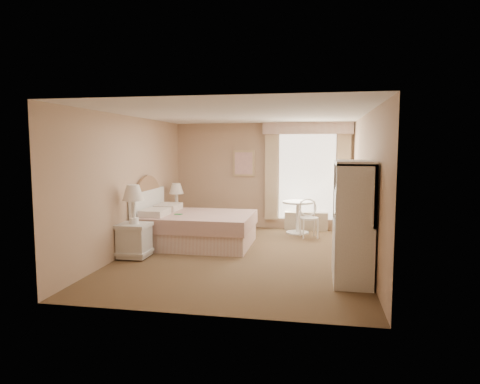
% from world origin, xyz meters
% --- Properties ---
extents(room, '(4.21, 5.51, 2.51)m').
position_xyz_m(room, '(0.00, 0.00, 1.25)').
color(room, brown).
rests_on(room, ground).
extents(window, '(2.05, 0.22, 2.51)m').
position_xyz_m(window, '(1.05, 2.65, 1.34)').
color(window, white).
rests_on(window, room).
extents(framed_art, '(0.52, 0.04, 0.62)m').
position_xyz_m(framed_art, '(-0.45, 2.71, 1.55)').
color(framed_art, tan).
rests_on(framed_art, room).
extents(bed, '(2.14, 1.67, 1.47)m').
position_xyz_m(bed, '(-1.12, 0.68, 0.35)').
color(bed, tan).
rests_on(bed, room).
extents(nightstand_near, '(0.52, 0.52, 1.27)m').
position_xyz_m(nightstand_near, '(-1.84, -0.47, 0.48)').
color(nightstand_near, white).
rests_on(nightstand_near, room).
extents(nightstand_far, '(0.46, 0.46, 1.11)m').
position_xyz_m(nightstand_far, '(-1.84, 1.82, 0.42)').
color(nightstand_far, white).
rests_on(nightstand_far, room).
extents(round_table, '(0.69, 0.69, 0.72)m').
position_xyz_m(round_table, '(0.87, 2.22, 0.48)').
color(round_table, white).
rests_on(round_table, room).
extents(cafe_chair, '(0.49, 0.49, 0.83)m').
position_xyz_m(cafe_chair, '(1.12, 1.86, 0.48)').
color(cafe_chair, white).
rests_on(cafe_chair, room).
extents(armoire, '(0.52, 1.05, 1.74)m').
position_xyz_m(armoire, '(1.81, -1.09, 0.72)').
color(armoire, white).
rests_on(armoire, room).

